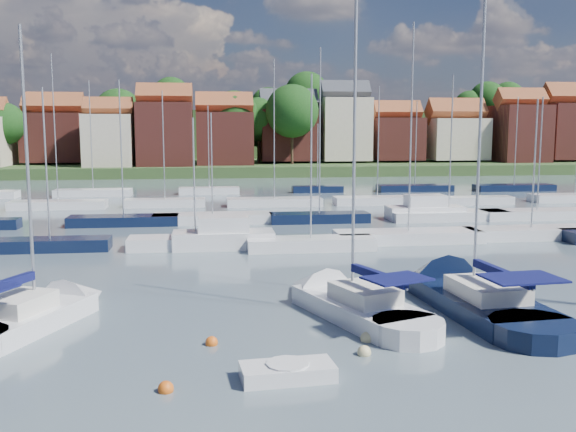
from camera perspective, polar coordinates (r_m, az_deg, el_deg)
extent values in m
plane|color=#4E616A|center=(65.15, -1.56, 0.49)|extent=(260.00, 260.00, 0.00)
cube|color=silver|center=(29.33, -22.02, -8.77)|extent=(4.92, 6.79, 1.20)
cone|color=silver|center=(32.35, -17.68, -7.03)|extent=(3.62, 3.85, 2.61)
cube|color=silver|center=(28.75, -22.66, -7.17)|extent=(2.73, 3.13, 0.70)
cylinder|color=#B2B2B7|center=(28.57, -22.14, 3.88)|extent=(0.14, 0.14, 11.62)
cylinder|color=#B2B2B7|center=(27.91, -23.88, -5.88)|extent=(1.50, 3.23, 0.10)
cube|color=#0D1043|center=(27.87, -23.90, -5.58)|extent=(1.61, 3.15, 0.35)
cube|color=silver|center=(28.88, 6.24, -8.48)|extent=(5.19, 7.59, 1.20)
cone|color=silver|center=(32.47, 1.89, -6.60)|extent=(3.93, 4.22, 2.92)
cylinder|color=silver|center=(26.19, 10.61, -10.31)|extent=(3.76, 3.76, 1.20)
cube|color=silver|center=(28.24, 6.83, -6.87)|extent=(2.94, 3.45, 0.70)
cylinder|color=#B2B2B7|center=(28.14, 5.90, 5.76)|extent=(0.14, 0.14, 12.99)
cylinder|color=#B2B2B7|center=(27.27, 8.03, -5.59)|extent=(1.46, 3.69, 0.10)
cube|color=#0D1043|center=(27.23, 8.03, -5.28)|extent=(1.58, 3.57, 0.35)
cube|color=#0D1043|center=(26.21, 9.66, -5.50)|extent=(2.94, 2.51, 0.08)
cube|color=black|center=(30.84, 16.64, -7.71)|extent=(4.26, 8.77, 1.20)
cone|color=black|center=(35.42, 12.48, -5.55)|extent=(3.89, 4.42, 3.54)
cylinder|color=black|center=(27.36, 20.98, -9.91)|extent=(3.83, 3.83, 1.20)
cube|color=silver|center=(30.11, 17.25, -6.25)|extent=(2.78, 3.74, 0.70)
cylinder|color=#B2B2B7|center=(30.27, 16.74, 8.56)|extent=(0.14, 0.14, 16.09)
cylinder|color=#B2B2B7|center=(28.92, 18.47, -5.14)|extent=(0.51, 4.71, 0.10)
cube|color=#0D1043|center=(28.89, 18.48, -4.85)|extent=(0.69, 4.49, 0.35)
cube|color=#0D1043|center=(27.59, 20.12, -5.20)|extent=(3.18, 2.38, 0.08)
cube|color=silver|center=(22.05, -0.05, -13.79)|extent=(3.23, 1.70, 0.61)
cylinder|color=silver|center=(21.99, -0.05, -13.37)|extent=(1.45, 1.45, 0.39)
sphere|color=#D85914|center=(21.56, -10.80, -15.09)|extent=(0.51, 0.51, 0.51)
sphere|color=#D85914|center=(25.52, -6.80, -11.31)|extent=(0.49, 0.49, 0.49)
sphere|color=beige|center=(24.47, 6.78, -12.16)|extent=(0.52, 0.52, 0.52)
sphere|color=#D85914|center=(35.00, 13.40, -6.17)|extent=(0.46, 0.46, 0.46)
sphere|color=beige|center=(25.97, 7.03, -10.97)|extent=(0.53, 0.53, 0.53)
cube|color=black|center=(46.77, -20.38, -2.49)|extent=(8.01, 2.24, 1.00)
cylinder|color=#B2B2B7|center=(46.14, -20.71, 4.34)|extent=(0.12, 0.12, 10.16)
cube|color=silver|center=(45.21, -8.23, -2.42)|extent=(9.22, 2.58, 1.00)
cylinder|color=#B2B2B7|center=(44.63, -8.35, 3.39)|extent=(0.12, 0.12, 8.18)
cube|color=silver|center=(44.21, 2.04, -2.57)|extent=(8.78, 2.46, 1.00)
cylinder|color=#B2B2B7|center=(43.52, 2.08, 5.26)|extent=(0.12, 0.12, 11.06)
cube|color=silver|center=(47.96, 10.64, -1.88)|extent=(10.79, 3.02, 1.00)
cylinder|color=#B2B2B7|center=(47.29, 10.88, 7.64)|extent=(0.12, 0.12, 14.87)
cube|color=silver|center=(52.09, 20.78, -1.49)|extent=(10.13, 2.84, 1.00)
cylinder|color=#B2B2B7|center=(51.54, 21.06, 4.33)|extent=(0.12, 0.12, 9.59)
cube|color=silver|center=(44.99, -5.75, -2.23)|extent=(7.00, 2.60, 1.40)
cube|color=silver|center=(44.81, -5.77, -0.85)|extent=(3.50, 2.20, 1.30)
cube|color=black|center=(56.94, -14.39, -0.46)|extent=(9.30, 2.60, 1.00)
cylinder|color=#B2B2B7|center=(56.40, -14.61, 5.82)|extent=(0.12, 0.12, 11.48)
cube|color=silver|center=(56.87, -6.72, -0.28)|extent=(10.40, 2.91, 1.00)
cylinder|color=#B2B2B7|center=(56.39, -6.80, 4.64)|extent=(0.12, 0.12, 8.77)
cube|color=black|center=(57.01, 2.80, -0.22)|extent=(8.80, 2.46, 1.00)
cylinder|color=#B2B2B7|center=(56.45, 2.85, 7.51)|extent=(0.12, 0.12, 14.33)
cube|color=silver|center=(60.13, 14.08, -0.02)|extent=(10.73, 3.00, 1.00)
cylinder|color=#B2B2B7|center=(59.61, 14.29, 6.25)|extent=(0.12, 0.12, 12.14)
cube|color=silver|center=(63.50, 21.24, 0.09)|extent=(10.48, 2.93, 1.00)
cylinder|color=#B2B2B7|center=(63.04, 21.49, 5.17)|extent=(0.12, 0.12, 10.28)
cube|color=silver|center=(60.22, 12.07, 0.20)|extent=(7.00, 2.60, 1.40)
cube|color=silver|center=(60.08, 12.10, 1.24)|extent=(3.50, 2.20, 1.30)
cube|color=silver|center=(70.63, -19.73, 0.90)|extent=(9.71, 2.72, 1.00)
cylinder|color=#B2B2B7|center=(70.18, -20.03, 7.34)|extent=(0.12, 0.12, 14.88)
cube|color=silver|center=(69.40, -10.88, 1.10)|extent=(8.49, 2.38, 1.00)
cylinder|color=#B2B2B7|center=(68.96, -11.01, 6.19)|extent=(0.12, 0.12, 11.31)
cube|color=silver|center=(68.91, -1.22, 1.19)|extent=(10.16, 2.85, 1.00)
cylinder|color=#B2B2B7|center=(68.45, -1.24, 7.69)|extent=(0.12, 0.12, 14.59)
cube|color=silver|center=(71.13, 7.93, 1.33)|extent=(9.53, 2.67, 1.00)
cylinder|color=#B2B2B7|center=(70.69, 8.03, 6.54)|extent=(0.12, 0.12, 11.91)
cube|color=silver|center=(73.49, 16.51, 1.29)|extent=(7.62, 2.13, 1.00)
cylinder|color=#B2B2B7|center=(73.07, 16.71, 6.41)|extent=(0.12, 0.12, 12.13)
cube|color=silver|center=(80.04, 24.13, 1.44)|extent=(10.17, 2.85, 1.00)
cube|color=silver|center=(82.41, -16.92, 1.95)|extent=(9.24, 2.59, 1.00)
cylinder|color=#B2B2B7|center=(82.02, -17.12, 6.88)|extent=(0.12, 0.12, 13.17)
cube|color=silver|center=(81.98, -7.01, 2.20)|extent=(7.57, 2.12, 1.00)
cylinder|color=#B2B2B7|center=(81.62, -7.08, 6.13)|extent=(0.12, 0.12, 10.24)
cube|color=black|center=(83.39, 2.64, 2.35)|extent=(6.58, 1.84, 1.00)
cylinder|color=#B2B2B7|center=(83.07, 2.66, 5.44)|extent=(0.12, 0.12, 8.01)
cube|color=black|center=(86.53, 11.20, 2.41)|extent=(9.92, 2.78, 1.00)
cylinder|color=#B2B2B7|center=(86.18, 11.30, 6.36)|extent=(0.12, 0.12, 10.92)
cube|color=black|center=(90.70, 19.43, 2.36)|extent=(10.55, 2.95, 1.00)
cylinder|color=#B2B2B7|center=(90.37, 19.62, 6.31)|extent=(0.12, 0.12, 11.51)
cube|color=#344B25|center=(141.66, -4.69, 4.58)|extent=(200.00, 70.00, 3.00)
cube|color=#344B25|center=(166.44, -5.11, 6.68)|extent=(200.00, 60.00, 14.00)
cube|color=maroon|center=(125.08, -19.99, 6.58)|extent=(10.37, 9.97, 8.73)
cube|color=brown|center=(125.13, -20.11, 9.16)|extent=(10.57, 5.13, 5.13)
cube|color=beige|center=(114.48, -15.58, 6.44)|extent=(8.09, 8.80, 8.96)
cube|color=brown|center=(114.50, -15.68, 9.18)|extent=(8.25, 4.00, 4.00)
cube|color=maroon|center=(114.44, -10.84, 7.09)|extent=(9.36, 10.17, 10.97)
cube|color=brown|center=(114.56, -10.92, 10.41)|extent=(9.54, 4.63, 4.63)
cube|color=maroon|center=(116.00, -5.65, 6.82)|extent=(9.90, 8.56, 9.42)
cube|color=brown|center=(116.05, -5.69, 9.75)|extent=(10.10, 4.90, 4.90)
cube|color=maroon|center=(121.94, 0.03, 7.21)|extent=(10.59, 8.93, 9.49)
cube|color=#383A42|center=(122.01, 0.03, 10.04)|extent=(10.80, 5.24, 5.24)
cube|color=beige|center=(122.90, 5.04, 7.68)|extent=(9.01, 8.61, 11.65)
cube|color=#383A42|center=(123.07, 5.08, 10.91)|extent=(9.19, 4.46, 4.46)
cube|color=maroon|center=(126.71, 9.57, 6.79)|extent=(9.10, 9.34, 8.00)
cube|color=brown|center=(126.72, 9.63, 9.10)|extent=(9.28, 4.50, 4.50)
cube|color=beige|center=(130.22, 14.62, 6.64)|extent=(10.86, 9.59, 7.88)
cube|color=brown|center=(130.24, 14.71, 8.96)|extent=(11.07, 5.37, 5.37)
cube|color=maroon|center=(132.65, 19.84, 6.86)|extent=(9.18, 9.96, 10.97)
cube|color=brown|center=(132.75, 19.98, 9.71)|extent=(9.36, 4.54, 4.54)
cube|color=maroon|center=(139.32, 23.83, 6.89)|extent=(11.39, 9.67, 10.76)
cube|color=brown|center=(139.44, 23.98, 9.67)|extent=(11.62, 5.64, 5.64)
cylinder|color=#382619|center=(153.42, 17.20, 7.58)|extent=(0.50, 0.50, 4.47)
sphere|color=#1F4A17|center=(153.55, 17.29, 9.84)|extent=(8.18, 8.18, 8.18)
cylinder|color=#382619|center=(120.71, -2.59, 5.71)|extent=(0.50, 0.50, 4.46)
sphere|color=#1F4A17|center=(120.63, -2.61, 8.58)|extent=(8.15, 8.15, 8.15)
cylinder|color=#382619|center=(139.65, 1.65, 7.96)|extent=(0.50, 0.50, 5.15)
sphere|color=#1F4A17|center=(139.84, 1.66, 10.82)|extent=(9.41, 9.41, 9.41)
cylinder|color=#382619|center=(140.78, -10.28, 7.88)|extent=(0.50, 0.50, 4.56)
sphere|color=#1F4A17|center=(140.93, -10.34, 10.39)|extent=(8.34, 8.34, 8.34)
cylinder|color=#382619|center=(130.68, -14.75, 5.78)|extent=(0.50, 0.50, 5.15)
sphere|color=#1F4A17|center=(130.65, -14.86, 8.84)|extent=(9.42, 9.42, 9.42)
cylinder|color=#382619|center=(135.51, -21.20, 6.67)|extent=(0.50, 0.50, 3.42)
sphere|color=#1F4A17|center=(135.53, -21.30, 8.63)|extent=(6.26, 6.26, 6.26)
cylinder|color=#382619|center=(130.65, 1.61, 5.73)|extent=(0.50, 0.50, 3.77)
sphere|color=#1F4A17|center=(130.56, 1.62, 7.97)|extent=(6.89, 6.89, 6.89)
cylinder|color=#382619|center=(116.34, 0.36, 5.82)|extent=(0.50, 0.50, 5.21)
sphere|color=#1F4A17|center=(116.30, 0.37, 9.31)|extent=(9.53, 9.53, 9.53)
cylinder|color=#382619|center=(143.37, 21.29, 5.23)|extent=(0.50, 0.50, 2.97)
sphere|color=#1F4A17|center=(143.28, 21.37, 6.84)|extent=(5.44, 5.44, 5.44)
cylinder|color=#382619|center=(118.24, -4.75, 5.74)|extent=(0.50, 0.50, 4.84)
sphere|color=#1F4A17|center=(118.18, -4.78, 8.93)|extent=(8.85, 8.85, 8.85)
cylinder|color=#382619|center=(151.97, 15.74, 7.51)|extent=(0.50, 0.50, 3.72)
sphere|color=#1F4A17|center=(152.05, 15.81, 9.41)|extent=(6.80, 6.80, 6.80)
cylinder|color=#382619|center=(133.05, 19.85, 5.37)|extent=(0.50, 0.50, 4.05)
sphere|color=#1F4A17|center=(132.97, 19.96, 7.73)|extent=(7.40, 7.40, 7.40)
cylinder|color=#382619|center=(122.15, -23.80, 4.97)|extent=(0.50, 0.50, 4.00)
sphere|color=#1F4A17|center=(122.06, -23.94, 7.52)|extent=(7.32, 7.32, 7.32)
cylinder|color=#382619|center=(138.22, -1.80, 7.68)|extent=(0.50, 0.50, 3.93)
sphere|color=#1F4A17|center=(138.30, -1.81, 9.89)|extent=(7.19, 7.19, 7.19)
cylinder|color=#382619|center=(129.96, 9.34, 5.63)|extent=(0.50, 0.50, 3.82)
sphere|color=#1F4A17|center=(129.87, 9.39, 7.92)|extent=(6.99, 6.99, 6.99)
cylinder|color=#382619|center=(118.03, -12.69, 5.24)|extent=(0.50, 0.50, 3.48)
sphere|color=#1F4A17|center=(117.92, -12.76, 7.54)|extent=(6.37, 6.37, 6.37)
cylinder|color=#382619|center=(142.37, 19.49, 5.30)|extent=(0.50, 0.50, 2.99)
sphere|color=#1F4A17|center=(142.28, 19.57, 6.93)|extent=(5.46, 5.46, 5.46)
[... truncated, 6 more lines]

